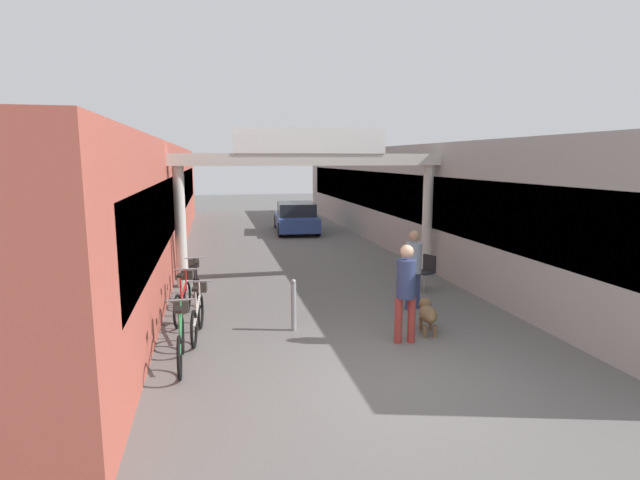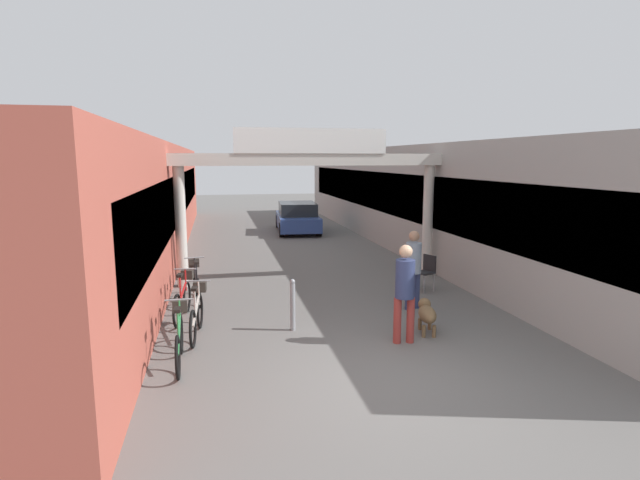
# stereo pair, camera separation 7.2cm
# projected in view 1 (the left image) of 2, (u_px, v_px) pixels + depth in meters

# --- Properties ---
(ground_plane) EXTENTS (80.00, 80.00, 0.00)m
(ground_plane) POSITION_uv_depth(u_px,v_px,m) (393.00, 381.00, 7.39)
(ground_plane) COLOR #605E5B
(storefront_left) EXTENTS (3.00, 26.00, 3.69)m
(storefront_left) POSITION_uv_depth(u_px,v_px,m) (134.00, 201.00, 16.65)
(storefront_left) COLOR #B25142
(storefront_left) RESTS_ON ground_plane
(storefront_right) EXTENTS (3.00, 26.00, 3.69)m
(storefront_right) POSITION_uv_depth(u_px,v_px,m) (419.00, 197.00, 18.77)
(storefront_right) COLOR #9E9993
(storefront_right) RESTS_ON ground_plane
(arcade_sign_gateway) EXTENTS (7.40, 0.47, 4.03)m
(arcade_sign_gateway) POSITION_uv_depth(u_px,v_px,m) (310.00, 175.00, 13.07)
(arcade_sign_gateway) COLOR beige
(arcade_sign_gateway) RESTS_ON ground_plane
(pedestrian_with_dog) EXTENTS (0.39, 0.37, 1.78)m
(pedestrian_with_dog) POSITION_uv_depth(u_px,v_px,m) (406.00, 287.00, 8.78)
(pedestrian_with_dog) COLOR #99332D
(pedestrian_with_dog) RESTS_ON ground_plane
(pedestrian_companion) EXTENTS (0.44, 0.44, 1.73)m
(pedestrian_companion) POSITION_uv_depth(u_px,v_px,m) (414.00, 264.00, 10.82)
(pedestrian_companion) COLOR navy
(pedestrian_companion) RESTS_ON ground_plane
(dog_on_leash) EXTENTS (0.48, 0.85, 0.60)m
(dog_on_leash) POSITION_uv_depth(u_px,v_px,m) (427.00, 313.00, 9.43)
(dog_on_leash) COLOR brown
(dog_on_leash) RESTS_ON ground_plane
(bicycle_green_nearest) EXTENTS (0.46, 1.69, 0.98)m
(bicycle_green_nearest) POSITION_uv_depth(u_px,v_px,m) (181.00, 337.00, 7.98)
(bicycle_green_nearest) COLOR black
(bicycle_green_nearest) RESTS_ON ground_plane
(bicycle_silver_second) EXTENTS (0.46, 1.69, 0.98)m
(bicycle_silver_second) POSITION_uv_depth(u_px,v_px,m) (198.00, 313.00, 9.24)
(bicycle_silver_second) COLOR black
(bicycle_silver_second) RESTS_ON ground_plane
(bicycle_red_third) EXTENTS (0.46, 1.68, 0.98)m
(bicycle_red_third) POSITION_uv_depth(u_px,v_px,m) (183.00, 297.00, 10.26)
(bicycle_red_third) COLOR black
(bicycle_red_third) RESTS_ON ground_plane
(bicycle_black_farthest) EXTENTS (0.46, 1.69, 0.98)m
(bicycle_black_farthest) POSITION_uv_depth(u_px,v_px,m) (196.00, 283.00, 11.49)
(bicycle_black_farthest) COLOR black
(bicycle_black_farthest) RESTS_ON ground_plane
(bollard_post_metal) EXTENTS (0.10, 0.10, 1.01)m
(bollard_post_metal) POSITION_uv_depth(u_px,v_px,m) (294.00, 304.00, 9.50)
(bollard_post_metal) COLOR gray
(bollard_post_metal) RESTS_ON ground_plane
(cafe_chair_black_nearer) EXTENTS (0.53, 0.53, 0.89)m
(cafe_chair_black_nearer) POSITION_uv_depth(u_px,v_px,m) (426.00, 269.00, 12.42)
(cafe_chair_black_nearer) COLOR gray
(cafe_chair_black_nearer) RESTS_ON ground_plane
(parked_car_blue) EXTENTS (2.03, 4.11, 1.33)m
(parked_car_blue) POSITION_uv_depth(u_px,v_px,m) (296.00, 218.00, 22.41)
(parked_car_blue) COLOR #2D478C
(parked_car_blue) RESTS_ON ground_plane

